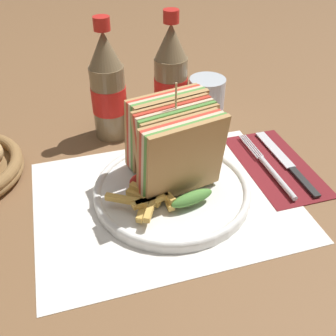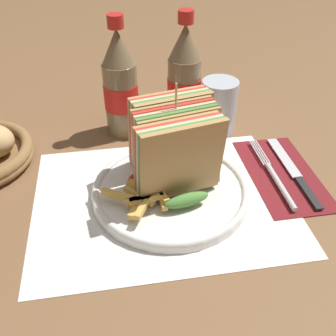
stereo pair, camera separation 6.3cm
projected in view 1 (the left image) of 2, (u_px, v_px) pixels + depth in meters
ground_plane at (178, 207)px, 0.61m from camera, size 4.00×4.00×0.00m
placemat at (165, 199)px, 0.62m from camera, size 0.40×0.31×0.00m
plate_main at (172, 190)px, 0.63m from camera, size 0.25×0.25×0.02m
club_sandwich at (175, 146)px, 0.60m from camera, size 0.14×0.17×0.17m
fries_pile at (149, 199)px, 0.58m from camera, size 0.10×0.09×0.02m
ketchup_blob at (145, 181)px, 0.62m from camera, size 0.05×0.04×0.02m
napkin at (275, 165)px, 0.70m from camera, size 0.11×0.21×0.00m
fork at (271, 170)px, 0.67m from camera, size 0.02×0.19×0.01m
knife at (286, 162)px, 0.70m from camera, size 0.02×0.20×0.00m
coke_bottle_near at (108, 89)px, 0.72m from camera, size 0.07×0.07×0.23m
coke_bottle_far at (171, 80)px, 0.76m from camera, size 0.07×0.07×0.23m
glass_near at (206, 107)px, 0.78m from camera, size 0.07×0.07×0.11m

